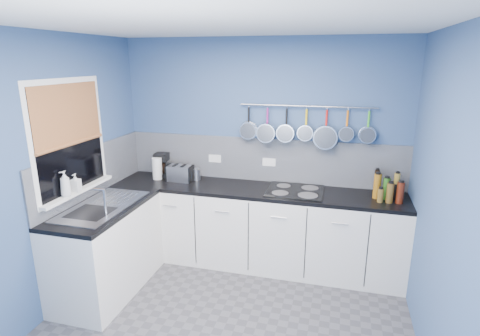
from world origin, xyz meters
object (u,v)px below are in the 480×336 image
at_px(soap_bottle_b, 76,183).
at_px(paper_towel, 157,168).
at_px(canister, 196,174).
at_px(hob, 295,191).
at_px(coffee_maker, 161,165).
at_px(soap_bottle_a, 65,184).
at_px(toaster, 180,173).

bearing_deg(soap_bottle_b, paper_towel, 70.71).
relative_size(canister, hob, 0.22).
bearing_deg(paper_towel, coffee_maker, 82.58).
xyz_separation_m(soap_bottle_a, soap_bottle_b, (0.00, 0.14, -0.03)).
bearing_deg(hob, paper_towel, 178.91).
bearing_deg(paper_towel, hob, -1.09).
xyz_separation_m(soap_bottle_b, coffee_maker, (0.36, 1.07, -0.09)).
bearing_deg(paper_towel, soap_bottle_b, -109.29).
bearing_deg(paper_towel, soap_bottle_a, -107.06).
relative_size(soap_bottle_a, toaster, 0.85).
relative_size(soap_bottle_a, canister, 1.81).
xyz_separation_m(soap_bottle_a, coffee_maker, (0.36, 1.21, -0.13)).
relative_size(paper_towel, hob, 0.43).
distance_m(soap_bottle_b, coffee_maker, 1.13).
relative_size(paper_towel, toaster, 0.90).
distance_m(paper_towel, coffee_maker, 0.08).
height_order(soap_bottle_a, soap_bottle_b, soap_bottle_a).
height_order(canister, hob, canister).
height_order(soap_bottle_a, canister, soap_bottle_a).
bearing_deg(coffee_maker, hob, -10.64).
bearing_deg(canister, coffee_maker, 179.78).
height_order(paper_towel, coffee_maker, coffee_maker).
xyz_separation_m(soap_bottle_b, canister, (0.80, 1.07, -0.17)).
relative_size(soap_bottle_a, coffee_maker, 0.83).
relative_size(soap_bottle_b, paper_towel, 0.67).
bearing_deg(canister, hob, -5.47).
height_order(toaster, hob, toaster).
bearing_deg(coffee_maker, toaster, -23.33).
bearing_deg(coffee_maker, paper_towel, -104.04).
bearing_deg(soap_bottle_a, soap_bottle_b, 90.00).
bearing_deg(coffee_maker, canister, -6.84).
height_order(soap_bottle_a, toaster, soap_bottle_a).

